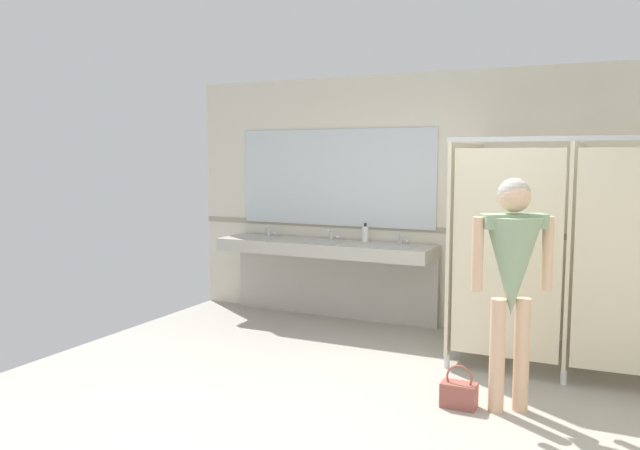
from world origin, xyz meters
name	(u,v)px	position (x,y,z in m)	size (l,w,h in m)	color
ground_plane	(368,421)	(0.00, 0.00, -0.05)	(6.27, 5.63, 0.10)	#9E998E
wall_back	(458,202)	(0.00, 2.58, 1.35)	(6.27, 0.12, 2.71)	beige
wall_back_tile_band	(456,231)	(0.00, 2.51, 1.05)	(6.27, 0.01, 0.06)	#9E937F
vanity_counter	(327,262)	(-1.38, 2.30, 0.66)	(2.46, 0.58, 1.01)	#B2ADA3
mirror_panel	(335,178)	(-1.38, 2.51, 1.59)	(2.36, 0.02, 1.09)	silver
bathroom_stalls	(572,250)	(1.20, 1.65, 1.04)	(1.97, 1.32, 1.99)	beige
person_standing	(512,265)	(0.89, 0.51, 1.07)	(0.55, 0.55, 1.68)	#DBAD89
handbag	(459,394)	(0.55, 0.42, 0.10)	(0.26, 0.15, 0.32)	#934C42
soap_dispenser	(365,234)	(-0.97, 2.38, 0.99)	(0.07, 0.07, 0.21)	white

